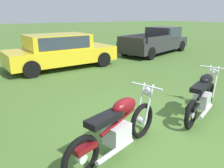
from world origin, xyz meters
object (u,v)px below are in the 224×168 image
motorcycle_black (203,96)px  car_yellow (60,49)px  motorcycle_maroon (117,128)px  pickup_truck_charcoal (158,40)px

motorcycle_black → car_yellow: car_yellow is taller
car_yellow → motorcycle_maroon: bearing=-105.2°
motorcycle_black → pickup_truck_charcoal: pickup_truck_charcoal is taller
motorcycle_maroon → motorcycle_black: (2.39, 0.22, 0.00)m
car_yellow → pickup_truck_charcoal: bearing=3.1°
motorcycle_maroon → pickup_truck_charcoal: (7.53, 7.22, 0.27)m
car_yellow → pickup_truck_charcoal: pickup_truck_charcoal is taller
motorcycle_maroon → motorcycle_black: bearing=-12.0°
motorcycle_maroon → car_yellow: (1.29, 6.46, 0.32)m
motorcycle_maroon → car_yellow: car_yellow is taller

